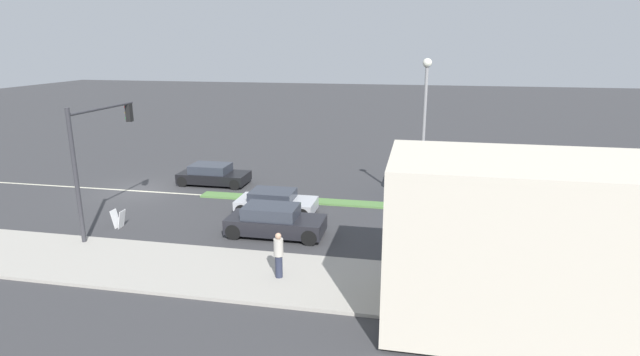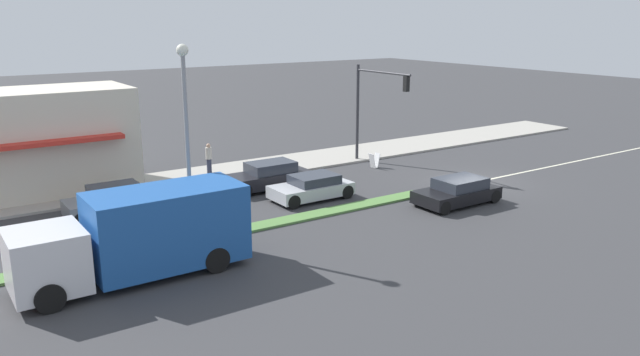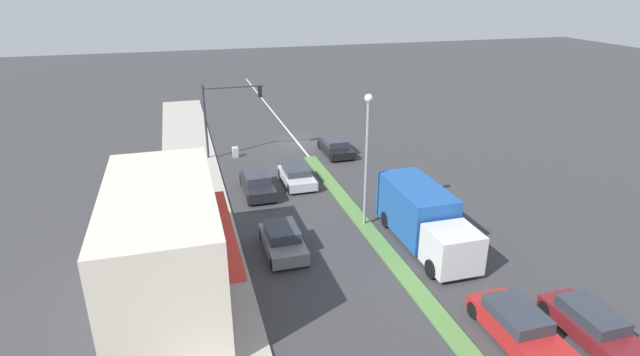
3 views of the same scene
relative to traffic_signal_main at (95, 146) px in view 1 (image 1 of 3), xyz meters
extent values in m
plane|color=#38383A|center=(-6.12, 15.95, -3.90)|extent=(160.00, 160.00, 0.00)
cube|color=#A8A399|center=(2.88, 16.45, -3.84)|extent=(4.00, 73.00, 0.12)
cube|color=beige|center=(-6.12, -2.05, -3.90)|extent=(0.16, 60.00, 0.01)
cube|color=beige|center=(4.41, 17.78, -1.30)|extent=(4.40, 10.05, 4.96)
cube|color=red|center=(1.87, 17.78, -0.98)|extent=(0.70, 8.04, 0.20)
cylinder|color=#333338|center=(1.43, 0.01, -0.98)|extent=(0.18, 0.18, 5.60)
cylinder|color=#333338|center=(-0.82, 0.01, 1.52)|extent=(4.50, 0.12, 0.12)
cube|color=black|center=(-2.77, 0.01, 1.07)|extent=(0.28, 0.24, 0.84)
sphere|color=red|center=(-2.77, -0.12, 1.34)|extent=(0.18, 0.18, 0.18)
sphere|color=gold|center=(-2.77, -0.12, 1.07)|extent=(0.18, 0.18, 0.18)
sphere|color=green|center=(-2.77, -0.12, 0.80)|extent=(0.18, 0.18, 0.18)
cylinder|color=gray|center=(-6.12, 13.73, -0.30)|extent=(0.16, 0.16, 7.00)
sphere|color=silver|center=(-6.12, 13.73, 3.35)|extent=(0.44, 0.44, 0.44)
cylinder|color=#282D42|center=(2.97, 8.91, -3.37)|extent=(0.26, 0.26, 0.82)
cylinder|color=#B7B2A8|center=(2.97, 8.91, -2.65)|extent=(0.34, 0.34, 0.62)
sphere|color=tan|center=(2.97, 8.91, -2.22)|extent=(0.22, 0.22, 0.22)
cube|color=silver|center=(-0.62, 0.15, -3.47)|extent=(0.45, 0.21, 0.84)
cube|color=silver|center=(-0.62, 0.47, -3.47)|extent=(0.45, 0.21, 0.84)
cube|color=silver|center=(-8.32, 19.34, -2.68)|extent=(2.28, 2.20, 1.90)
cube|color=#1E519E|center=(-8.32, 15.49, -2.33)|extent=(2.40, 5.10, 2.60)
cylinder|color=black|center=(-9.40, 19.54, -3.45)|extent=(0.28, 0.90, 0.90)
cylinder|color=black|center=(-7.24, 19.54, -3.45)|extent=(0.28, 0.90, 0.90)
cylinder|color=black|center=(-9.40, 14.24, -3.45)|extent=(0.28, 0.90, 0.90)
cylinder|color=black|center=(-7.24, 14.24, -3.45)|extent=(0.28, 0.90, 0.90)
cube|color=#B7BABF|center=(-3.92, 6.82, -3.43)|extent=(1.87, 3.85, 0.57)
cube|color=#2D333D|center=(-3.92, 6.63, -2.94)|extent=(1.59, 2.12, 0.43)
cylinder|color=black|center=(-4.76, 8.32, -3.57)|extent=(0.22, 0.66, 0.66)
cylinder|color=black|center=(-3.09, 8.32, -3.57)|extent=(0.22, 0.66, 0.66)
cylinder|color=black|center=(-4.76, 5.33, -3.57)|extent=(0.22, 0.66, 0.66)
cylinder|color=black|center=(-3.09, 5.33, -3.57)|extent=(0.22, 0.66, 0.66)
cube|color=#AD1E1E|center=(-8.32, 24.39, -3.39)|extent=(1.85, 4.33, 0.64)
cube|color=#2D333D|center=(-8.32, 24.17, -2.82)|extent=(1.57, 2.38, 0.51)
cylinder|color=black|center=(-9.15, 22.68, -3.55)|extent=(0.22, 0.70, 0.70)
cylinder|color=black|center=(-7.50, 22.68, -3.55)|extent=(0.22, 0.70, 0.70)
cube|color=black|center=(-8.32, 1.67, -3.45)|extent=(1.90, 4.06, 0.56)
cube|color=#2D333D|center=(-8.32, 1.47, -2.93)|extent=(1.61, 2.23, 0.49)
cylinder|color=black|center=(-9.17, 3.29, -3.59)|extent=(0.22, 0.63, 0.63)
cylinder|color=black|center=(-7.48, 3.29, -3.59)|extent=(0.22, 0.63, 0.63)
cylinder|color=black|center=(-9.17, 0.05, -3.59)|extent=(0.22, 0.63, 0.63)
cylinder|color=black|center=(-7.48, 0.05, -3.59)|extent=(0.22, 0.63, 0.63)
cube|color=slate|center=(-1.12, 15.37, -3.41)|extent=(1.83, 3.81, 0.65)
cube|color=#2D333D|center=(-1.12, 15.18, -2.82)|extent=(1.55, 2.10, 0.53)
cylinder|color=black|center=(-1.94, 16.88, -3.59)|extent=(0.22, 0.61, 0.61)
cylinder|color=black|center=(-0.31, 16.88, -3.59)|extent=(0.22, 0.61, 0.61)
cylinder|color=black|center=(-1.94, 13.86, -3.59)|extent=(0.22, 0.61, 0.61)
cylinder|color=black|center=(-0.31, 13.86, -3.59)|extent=(0.22, 0.61, 0.61)
cube|color=maroon|center=(-11.12, 25.15, -3.42)|extent=(1.71, 4.34, 0.59)
cube|color=#2D333D|center=(-11.12, 24.93, -2.88)|extent=(1.46, 2.39, 0.49)
cylinder|color=black|center=(-11.88, 23.42, -3.56)|extent=(0.22, 0.69, 0.69)
cylinder|color=black|center=(-10.37, 23.42, -3.56)|extent=(0.22, 0.69, 0.69)
cube|color=black|center=(-1.12, 7.61, -3.39)|extent=(1.79, 4.22, 0.65)
cube|color=#2D333D|center=(-1.12, 7.40, -2.80)|extent=(1.52, 2.32, 0.52)
cylinder|color=black|center=(-1.92, 9.27, -3.56)|extent=(0.22, 0.68, 0.68)
cylinder|color=black|center=(-0.33, 9.27, -3.56)|extent=(0.22, 0.68, 0.68)
cylinder|color=black|center=(-1.92, 5.94, -3.56)|extent=(0.22, 0.68, 0.68)
cylinder|color=black|center=(-0.33, 5.94, -3.56)|extent=(0.22, 0.68, 0.68)
camera|label=1|loc=(18.54, 13.54, 4.23)|focal=28.00mm
camera|label=2|loc=(-27.67, 22.36, 4.51)|focal=35.00mm
camera|label=3|loc=(3.22, 37.12, 9.03)|focal=28.00mm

